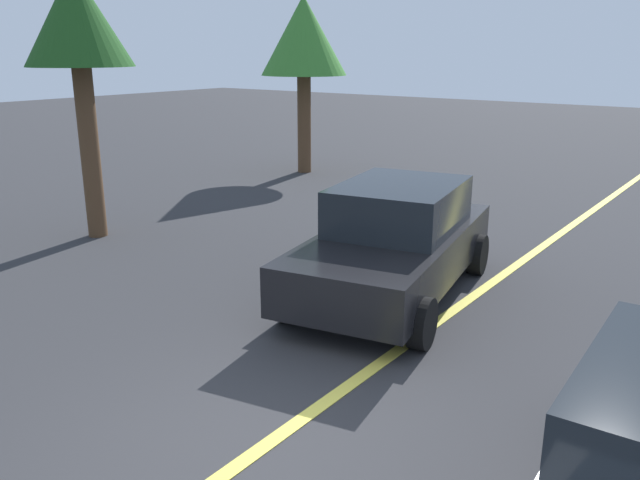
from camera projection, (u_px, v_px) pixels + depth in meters
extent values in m
plane|color=#2D2D30|center=(254.00, 454.00, 5.73)|extent=(80.00, 80.00, 0.00)
cube|color=#E0D14C|center=(416.00, 337.00, 8.04)|extent=(28.00, 0.16, 0.01)
cube|color=black|center=(393.00, 253.00, 9.24)|extent=(4.64, 2.59, 0.65)
cube|color=black|center=(400.00, 206.00, 9.25)|extent=(2.36, 1.95, 0.65)
cylinder|color=black|center=(422.00, 323.00, 7.68)|extent=(0.67, 0.34, 0.64)
cylinder|color=black|center=(289.00, 299.00, 8.43)|extent=(0.67, 0.34, 0.64)
cylinder|color=black|center=(478.00, 254.00, 10.25)|extent=(0.67, 0.34, 0.64)
cylinder|color=black|center=(372.00, 240.00, 11.00)|extent=(0.67, 0.34, 0.64)
cylinder|color=black|center=(600.00, 416.00, 5.75)|extent=(0.65, 0.24, 0.64)
cylinder|color=#513823|center=(90.00, 154.00, 11.99)|extent=(0.35, 0.35, 3.14)
cone|color=#1E4C1C|center=(76.00, 17.00, 11.30)|extent=(1.90, 1.90, 1.69)
cylinder|color=#513823|center=(304.00, 124.00, 18.47)|extent=(0.39, 0.39, 2.74)
cone|color=#387A2D|center=(304.00, 36.00, 17.78)|extent=(2.39, 2.39, 2.12)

